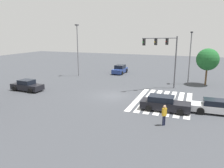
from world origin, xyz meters
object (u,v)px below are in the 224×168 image
pedestrian (164,114)px  tree_corner_a (208,60)px  traffic_signal_mast (166,51)px  street_light_pole_b (78,46)px  car_3 (216,107)px  car_0 (27,86)px  car_2 (164,104)px  street_light_pole_a (190,53)px  car_1 (120,69)px

pedestrian → tree_corner_a: bearing=-59.1°
traffic_signal_mast → street_light_pole_b: 16.58m
car_3 → pedestrian: size_ratio=2.64×
traffic_signal_mast → tree_corner_a: (5.03, -5.54, -1.45)m
traffic_signal_mast → pedestrian: traffic_signal_mast is taller
car_0 → car_2: 18.62m
traffic_signal_mast → street_light_pole_b: bearing=-60.4°
traffic_signal_mast → car_0: traffic_signal_mast is taller
car_0 → car_3: car_0 is taller
street_light_pole_a → street_light_pole_b: street_light_pole_b is taller
car_0 → pedestrian: pedestrian is taller
street_light_pole_b → car_1: bearing=-49.3°
car_0 → traffic_signal_mast: bearing=25.6°
car_1 → car_2: car_1 is taller
car_3 → street_light_pole_a: size_ratio=0.60×
car_0 → car_1: (17.07, -7.53, 0.08)m
car_1 → tree_corner_a: bearing=73.1°
car_3 → car_2: bearing=-171.2°
car_1 → street_light_pole_a: 14.34m
car_0 → street_light_pole_a: 23.96m
car_3 → street_light_pole_b: (12.07, 22.06, 4.76)m
traffic_signal_mast → car_3: bearing=83.4°
car_1 → car_3: 23.55m
traffic_signal_mast → tree_corner_a: bearing=177.3°
car_1 → car_2: 21.42m
tree_corner_a → traffic_signal_mast: bearing=132.3°
pedestrian → street_light_pole_a: size_ratio=0.23×
car_0 → street_light_pole_a: bearing=33.1°
pedestrian → traffic_signal_mast: bearing=-38.8°
car_1 → car_3: size_ratio=0.96×
car_3 → tree_corner_a: (12.71, 0.54, 3.22)m
car_2 → traffic_signal_mast: bearing=97.8°
car_3 → car_0: bearing=176.9°
car_0 → car_2: size_ratio=0.92×
car_3 → street_light_pole_a: (12.34, 3.05, 4.10)m
car_0 → car_1: bearing=68.8°
street_light_pole_a → street_light_pole_b: (-0.27, 19.01, 0.66)m
pedestrian → street_light_pole_a: bearing=-51.1°
car_1 → street_light_pole_b: size_ratio=0.50×
car_2 → car_3: car_2 is taller
car_1 → traffic_signal_mast: bearing=45.3°
car_0 → pedestrian: size_ratio=2.52×
street_light_pole_a → car_3: bearing=-166.1°
car_1 → car_0: bearing=-23.7°
street_light_pole_a → tree_corner_a: size_ratio=1.44×
car_2 → car_1: bearing=120.6°
traffic_signal_mast → car_0: bearing=-22.0°
car_1 → tree_corner_a: 16.32m
traffic_signal_mast → car_0: size_ratio=1.61×
pedestrian → street_light_pole_a: 17.56m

